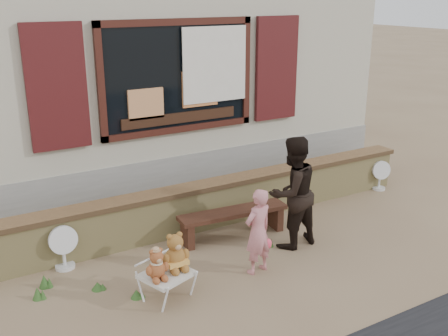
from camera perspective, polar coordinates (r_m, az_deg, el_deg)
ground at (r=7.00m, az=2.52°, el=-9.14°), size 80.00×80.00×0.00m
shopfront at (r=10.33m, az=-11.19°, el=11.25°), size 8.04×5.13×4.00m
brick_wall at (r=7.64m, az=-1.52°, el=-3.86°), size 7.10×0.36×0.67m
bench at (r=7.29m, az=1.01°, el=-5.41°), size 1.59×0.47×0.40m
folding_chair at (r=5.94m, az=-6.27°, el=-11.55°), size 0.64×0.60×0.32m
teddy_bear_left at (r=5.75m, az=-7.37°, el=-10.25°), size 0.32×0.30×0.36m
teddy_bear_right at (r=5.90m, az=-5.36°, el=-8.93°), size 0.40×0.37×0.45m
child at (r=6.32m, az=3.71°, el=-6.91°), size 0.43×0.32×1.08m
adult at (r=6.94m, az=7.44°, el=-2.66°), size 0.79×0.64×1.52m
fan_left at (r=6.79m, az=-17.11°, el=-8.21°), size 0.36×0.24×0.58m
fan_right at (r=9.43m, az=16.61°, el=-0.74°), size 0.34×0.22×0.52m
grass_tufts at (r=6.24m, az=-11.56°, el=-12.61°), size 3.06×1.56×0.16m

